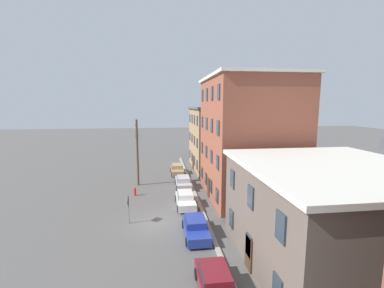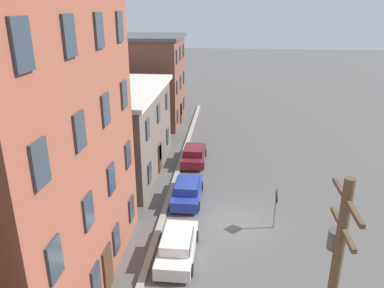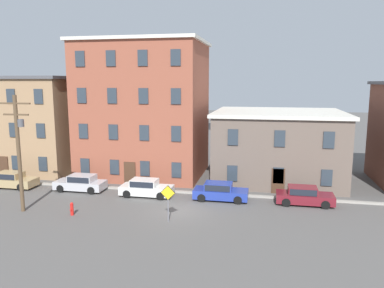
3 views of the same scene
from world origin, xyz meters
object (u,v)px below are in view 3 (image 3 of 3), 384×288
Objects in this scene: fire_hydrant at (72,209)px; car_blue at (220,191)px; car_maroon at (304,195)px; utility_pole at (19,147)px; caution_sign at (168,197)px; car_silver at (81,182)px; car_tan at (12,179)px; car_white at (146,187)px.

car_blue is at bearing 29.46° from fire_hydrant.
car_blue and car_maroon have the same top height.
utility_pole reaches higher than fire_hydrant.
car_maroon is 11.13m from caution_sign.
car_silver is at bearing 74.20° from utility_pole.
car_tan is 17.15m from caution_sign.
car_silver is 1.69× the size of caution_sign.
utility_pole is 8.98× the size of fire_hydrant.
car_blue is (6.27, 0.18, 0.00)m from car_white.
car_tan is 0.51× the size of utility_pole.
utility_pole reaches higher than car_tan.
caution_sign reaches higher than car_tan.
car_silver is 19.00m from car_maroon.
car_blue is 11.54m from fire_hydrant.
utility_pole is at bearing -145.03° from car_white.
utility_pole is at bearing 179.01° from fire_hydrant.
car_silver is 7.27m from utility_pole.
car_blue is at bearing -0.78° from car_silver.
fire_hydrant is at bearing -68.09° from car_silver.
car_white is at bearing 34.97° from utility_pole.
caution_sign is 2.71× the size of fire_hydrant.
fire_hydrant is (-16.66, -5.85, -0.27)m from car_maroon.
car_tan is 6.73m from car_silver.
car_silver is 6.13m from car_white.
utility_pole is at bearing -179.81° from caution_sign.
car_blue is (12.39, -0.17, 0.00)m from car_silver.
car_blue is 6.34m from caution_sign.
caution_sign is 0.30× the size of utility_pole.
utility_pole is at bearing -47.10° from car_tan.
car_white is 10.32m from utility_pole.
car_white is at bearing 55.52° from fire_hydrant.
car_silver is at bearing -179.99° from car_maroon.
caution_sign is (16.24, -5.43, 1.00)m from car_tan.
car_silver is 1.00× the size of car_maroon.
car_maroon is (19.00, 0.00, 0.00)m from car_silver.
car_tan is at bearing 179.79° from car_white.
car_tan and car_maroon have the same top height.
car_white is 4.58× the size of fire_hydrant.
caution_sign is (-2.87, -5.57, 1.00)m from car_blue.
car_white is 6.67m from fire_hydrant.
car_silver is 0.51× the size of utility_pole.
car_silver is 11.16m from caution_sign.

